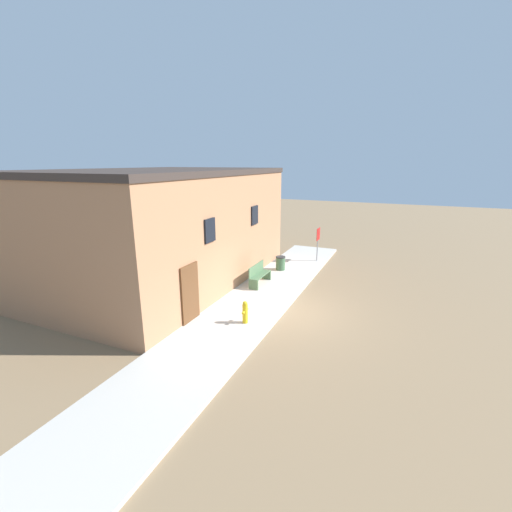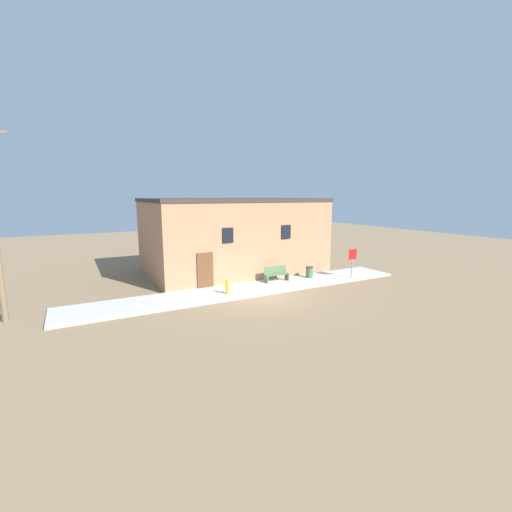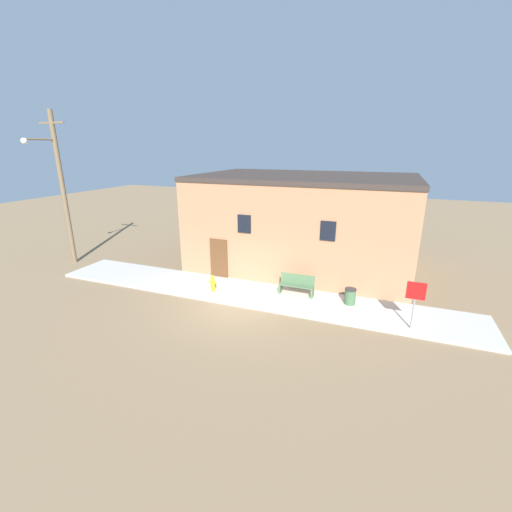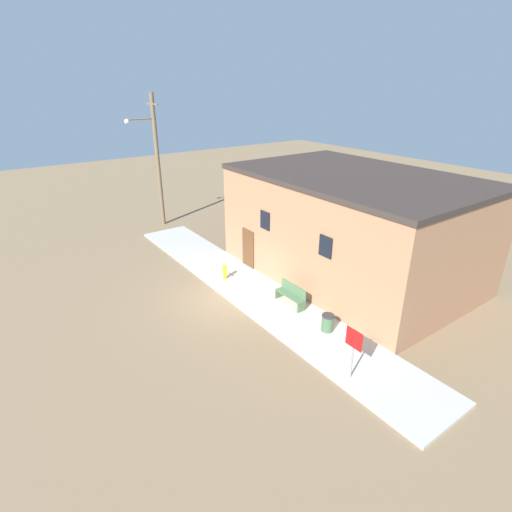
{
  "view_description": "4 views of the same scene",
  "coord_description": "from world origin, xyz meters",
  "px_view_note": "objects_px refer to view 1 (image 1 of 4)",
  "views": [
    {
      "loc": [
        -11.66,
        -3.84,
        5.61
      ],
      "look_at": [
        0.39,
        1.42,
        2.0
      ],
      "focal_mm": 24.0,
      "sensor_mm": 36.0,
      "label": 1
    },
    {
      "loc": [
        -9.03,
        -15.89,
        5.47
      ],
      "look_at": [
        0.39,
        1.42,
        2.0
      ],
      "focal_mm": 24.0,
      "sensor_mm": 36.0,
      "label": 2
    },
    {
      "loc": [
        5.83,
        -12.59,
        6.8
      ],
      "look_at": [
        0.39,
        1.42,
        2.0
      ],
      "focal_mm": 24.0,
      "sensor_mm": 36.0,
      "label": 3
    },
    {
      "loc": [
        14.09,
        -8.4,
        9.39
      ],
      "look_at": [
        0.39,
        1.42,
        2.0
      ],
      "focal_mm": 28.0,
      "sensor_mm": 36.0,
      "label": 4
    }
  ],
  "objects_px": {
    "fire_hydrant": "(245,312)",
    "stop_sign": "(318,238)",
    "trash_bin": "(280,263)",
    "bench": "(259,274)"
  },
  "relations": [
    {
      "from": "fire_hydrant",
      "to": "stop_sign",
      "type": "distance_m",
      "value": 8.88
    },
    {
      "from": "trash_bin",
      "to": "stop_sign",
      "type": "bearing_deg",
      "value": -28.97
    },
    {
      "from": "stop_sign",
      "to": "bench",
      "type": "height_order",
      "value": "stop_sign"
    },
    {
      "from": "fire_hydrant",
      "to": "bench",
      "type": "bearing_deg",
      "value": 16.22
    },
    {
      "from": "fire_hydrant",
      "to": "bench",
      "type": "distance_m",
      "value": 4.04
    },
    {
      "from": "fire_hydrant",
      "to": "bench",
      "type": "relative_size",
      "value": 0.5
    },
    {
      "from": "fire_hydrant",
      "to": "trash_bin",
      "type": "bearing_deg",
      "value": 8.48
    },
    {
      "from": "stop_sign",
      "to": "trash_bin",
      "type": "bearing_deg",
      "value": 151.03
    },
    {
      "from": "bench",
      "to": "trash_bin",
      "type": "xyz_separation_m",
      "value": [
        2.49,
        -0.18,
        -0.1
      ]
    },
    {
      "from": "stop_sign",
      "to": "trash_bin",
      "type": "xyz_separation_m",
      "value": [
        -2.46,
        1.36,
        -0.97
      ]
    }
  ]
}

